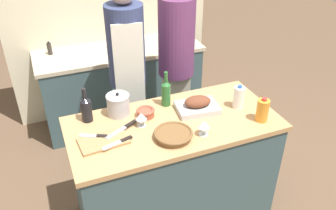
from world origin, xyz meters
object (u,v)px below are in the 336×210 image
(condiment_bottle_extra, at_px, (50,49))
(condiment_bottle_tall, at_px, (129,37))
(knife_paring, at_px, (118,142))
(stock_pot, at_px, (118,105))
(milk_jug, at_px, (239,97))
(wine_bottle_green, at_px, (86,108))
(person_cook_aproned, at_px, (128,69))
(cutting_board, at_px, (104,141))
(wine_glass_right, at_px, (141,117))
(knife_chef, at_px, (123,128))
(juice_jug, at_px, (262,110))
(knife_bread, at_px, (94,136))
(person_cook_guest, at_px, (176,60))
(mixing_bowl, at_px, (146,112))
(wine_glass_left, at_px, (204,125))
(roasting_pan, at_px, (197,105))
(condiment_bottle_short, at_px, (113,41))
(wicker_basket, at_px, (173,135))
(wine_bottle_dark, at_px, (166,92))

(condiment_bottle_extra, bearing_deg, condiment_bottle_tall, -5.68)
(condiment_bottle_extra, bearing_deg, knife_paring, -81.88)
(stock_pot, bearing_deg, milk_jug, -15.74)
(wine_bottle_green, distance_m, person_cook_aproned, 0.74)
(cutting_board, height_order, wine_bottle_green, wine_bottle_green)
(wine_glass_right, distance_m, knife_chef, 0.15)
(juice_jug, relative_size, knife_bread, 1.01)
(wine_glass_right, bearing_deg, cutting_board, -164.21)
(condiment_bottle_extra, relative_size, person_cook_guest, 0.08)
(stock_pot, height_order, mixing_bowl, stock_pot)
(wine_glass_right, bearing_deg, wine_glass_left, -35.57)
(milk_jug, relative_size, condiment_bottle_extra, 1.36)
(roasting_pan, xyz_separation_m, wine_bottle_green, (-0.80, 0.18, 0.06))
(mixing_bowl, distance_m, wine_glass_right, 0.13)
(roasting_pan, relative_size, mixing_bowl, 2.48)
(condiment_bottle_tall, bearing_deg, person_cook_guest, -72.46)
(wine_bottle_green, height_order, wine_glass_right, wine_bottle_green)
(wine_glass_right, xyz_separation_m, condiment_bottle_short, (0.18, 1.51, -0.02))
(wicker_basket, bearing_deg, stock_pot, 122.36)
(stock_pot, relative_size, juice_jug, 0.99)
(roasting_pan, height_order, knife_bread, roasting_pan)
(wine_glass_right, xyz_separation_m, knife_chef, (-0.14, -0.01, -0.06))
(condiment_bottle_tall, height_order, condiment_bottle_short, condiment_bottle_tall)
(roasting_pan, distance_m, wine_glass_right, 0.46)
(cutting_board, height_order, knife_bread, knife_bread)
(milk_jug, bearing_deg, person_cook_aproned, 128.15)
(roasting_pan, xyz_separation_m, person_cook_aproned, (-0.33, 0.74, 0.02))
(juice_jug, bearing_deg, person_cook_aproned, 124.36)
(condiment_bottle_tall, bearing_deg, knife_chef, -108.21)
(cutting_board, xyz_separation_m, knife_paring, (0.09, -0.07, 0.01))
(condiment_bottle_extra, bearing_deg, wine_bottle_green, -85.19)
(juice_jug, distance_m, knife_paring, 1.05)
(milk_jug, height_order, condiment_bottle_short, milk_jug)
(juice_jug, height_order, condiment_bottle_extra, juice_jug)
(roasting_pan, height_order, person_cook_aproned, person_cook_aproned)
(mixing_bowl, height_order, wine_bottle_dark, wine_bottle_dark)
(roasting_pan, xyz_separation_m, person_cook_guest, (0.15, 0.76, 0.03))
(person_cook_aproned, bearing_deg, wine_glass_right, -90.64)
(condiment_bottle_short, bearing_deg, wicker_basket, -90.76)
(knife_paring, distance_m, condiment_bottle_extra, 1.79)
(stock_pot, distance_m, condiment_bottle_short, 1.34)
(juice_jug, relative_size, milk_jug, 0.98)
(wine_bottle_green, relative_size, person_cook_guest, 0.15)
(wicker_basket, xyz_separation_m, wine_bottle_green, (-0.50, 0.43, 0.08))
(mixing_bowl, distance_m, knife_chef, 0.24)
(juice_jug, distance_m, milk_jug, 0.23)
(wine_glass_right, bearing_deg, condiment_bottle_extra, 105.93)
(knife_chef, bearing_deg, knife_paring, -116.24)
(wine_glass_left, relative_size, knife_chef, 0.43)
(condiment_bottle_extra, bearing_deg, mixing_bowl, -70.72)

